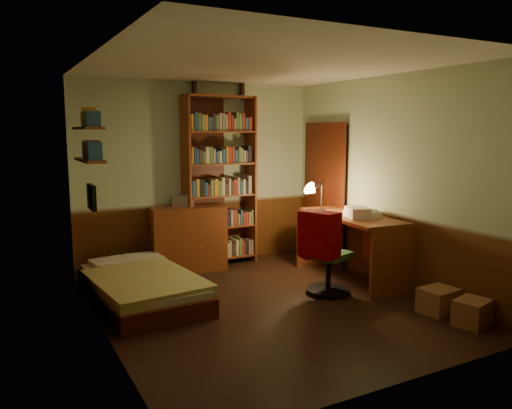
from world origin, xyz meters
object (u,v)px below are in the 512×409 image
desk (351,247)px  office_chair (329,254)px  cardboard_box_a (472,312)px  bed (141,277)px  desk_lamp (322,188)px  cardboard_box_b (439,300)px  mini_stereo (183,200)px  dresser (188,238)px  bookshelf (219,181)px

desk → office_chair: 0.68m
cardboard_box_a → bed: bearing=140.2°
office_chair → cardboard_box_a: 1.67m
desk_lamp → desk: bearing=-69.6°
office_chair → cardboard_box_b: 1.31m
desk_lamp → cardboard_box_b: (0.22, -1.86, -1.02)m
mini_stereo → cardboard_box_b: mini_stereo is taller
desk → cardboard_box_a: size_ratio=4.54×
bed → desk: bearing=-13.0°
mini_stereo → office_chair: bearing=-34.5°
dresser → office_chair: (1.11, -1.75, 0.04)m
office_chair → cardboard_box_b: office_chair is taller
mini_stereo → desk_lamp: (1.57, -1.08, 0.19)m
office_chair → cardboard_box_a: (0.68, -1.48, -0.35)m
desk → cardboard_box_b: (0.07, -1.40, -0.29)m
bookshelf → cardboard_box_b: size_ratio=6.45×
mini_stereo → desk: size_ratio=0.18×
dresser → cardboard_box_a: size_ratio=2.86×
dresser → desk: (1.71, -1.42, -0.02)m
dresser → mini_stereo: 0.54m
bed → bookshelf: bearing=32.9°
bed → mini_stereo: bearing=47.0°
desk_lamp → cardboard_box_a: (0.24, -2.27, -1.02)m
mini_stereo → dresser: bearing=-59.7°
mini_stereo → cardboard_box_b: 3.55m
bookshelf → cardboard_box_a: 3.71m
bed → cardboard_box_a: bearing=-43.0°
bookshelf → desk: size_ratio=1.51×
desk_lamp → cardboard_box_b: desk_lamp is taller
bookshelf → dresser: bearing=-174.6°
desk_lamp → office_chair: size_ratio=0.63×
cardboard_box_a → cardboard_box_b: size_ratio=0.94×
desk → cardboard_box_a: (0.09, -1.81, -0.29)m
bookshelf → mini_stereo: bearing=172.0°
desk_lamp → cardboard_box_a: size_ratio=1.73×
desk → bookshelf: bearing=132.5°
mini_stereo → cardboard_box_a: mini_stereo is taller
bookshelf → desk_lamp: 1.47m
desk → desk_lamp: 0.88m
bookshelf → bed: bearing=-147.7°
bookshelf → office_chair: bearing=-76.0°
dresser → desk_lamp: bearing=-24.0°
mini_stereo → bookshelf: 0.59m
bookshelf → desk_lamp: bookshelf is taller
dresser → desk_lamp: size_ratio=1.65×
bed → mini_stereo: 1.58m
bookshelf → desk_lamp: size_ratio=3.98×
dresser → bookshelf: bookshelf is taller
bed → desk_lamp: (2.48, 0.01, 0.88)m
office_chair → cardboard_box_a: office_chair is taller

